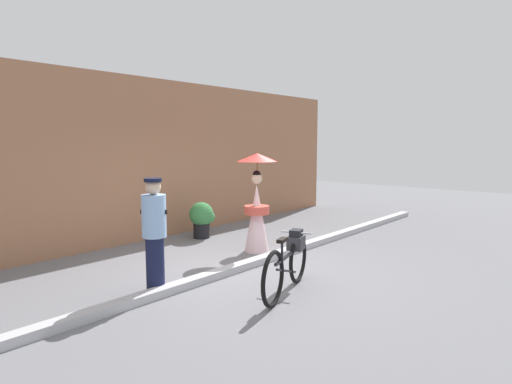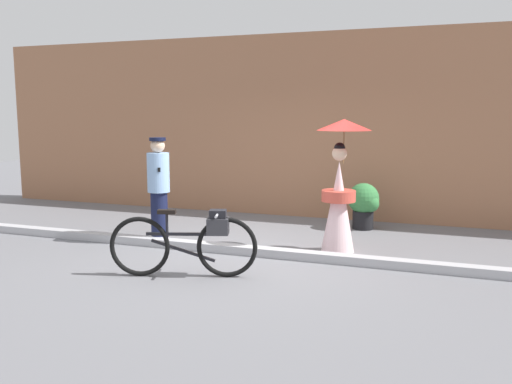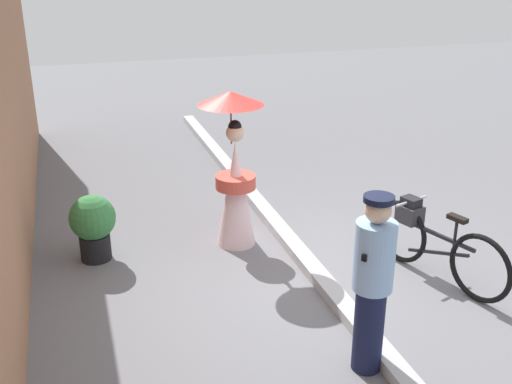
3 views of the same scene
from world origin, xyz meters
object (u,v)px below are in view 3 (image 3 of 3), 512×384
(bicycle_near_officer, at_px, (433,241))
(potted_plant_by_door, at_px, (94,223))
(person_officer, at_px, (372,281))
(person_with_parasol, at_px, (235,171))

(bicycle_near_officer, height_order, potted_plant_by_door, bicycle_near_officer)
(person_officer, distance_m, person_with_parasol, 2.75)
(person_with_parasol, xyz_separation_m, potted_plant_by_door, (0.10, 1.69, -0.50))
(person_officer, xyz_separation_m, person_with_parasol, (2.72, 0.42, 0.08))
(potted_plant_by_door, bearing_deg, person_with_parasol, -93.44)
(bicycle_near_officer, distance_m, potted_plant_by_door, 3.88)
(person_officer, distance_m, potted_plant_by_door, 3.55)
(bicycle_near_officer, bearing_deg, person_with_parasol, 51.47)
(person_with_parasol, bearing_deg, bicycle_near_officer, -128.53)
(person_with_parasol, bearing_deg, person_officer, -171.18)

